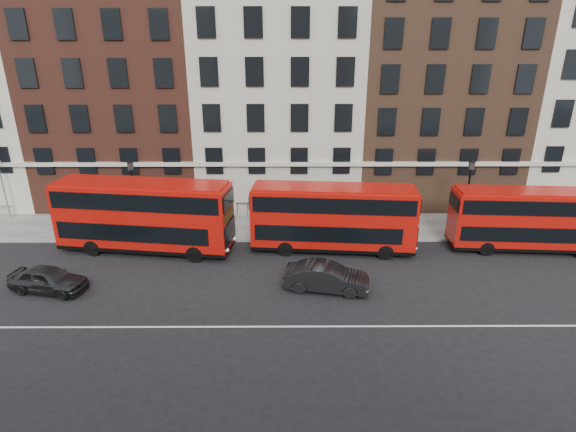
{
  "coord_description": "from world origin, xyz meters",
  "views": [
    {
      "loc": [
        0.59,
        -20.17,
        12.63
      ],
      "look_at": [
        0.72,
        5.0,
        3.0
      ],
      "focal_mm": 28.0,
      "sensor_mm": 36.0,
      "label": 1
    }
  ],
  "objects_px": {
    "bus_c": "(332,217)",
    "car_rear": "(48,279)",
    "bus_b": "(144,215)",
    "car_front": "(327,277)",
    "bus_d": "(529,219)"
  },
  "relations": [
    {
      "from": "bus_c",
      "to": "car_rear",
      "type": "relative_size",
      "value": 2.51
    },
    {
      "from": "bus_b",
      "to": "car_front",
      "type": "xyz_separation_m",
      "value": [
        11.28,
        -5.11,
        -1.75
      ]
    },
    {
      "from": "bus_b",
      "to": "car_front",
      "type": "distance_m",
      "value": 12.51
    },
    {
      "from": "bus_d",
      "to": "bus_c",
      "type": "bearing_deg",
      "value": -176.03
    },
    {
      "from": "bus_c",
      "to": "car_front",
      "type": "xyz_separation_m",
      "value": [
        -0.75,
        -5.11,
        -1.58
      ]
    },
    {
      "from": "bus_d",
      "to": "car_front",
      "type": "xyz_separation_m",
      "value": [
        -13.39,
        -5.11,
        -1.43
      ]
    },
    {
      "from": "bus_b",
      "to": "bus_d",
      "type": "height_order",
      "value": "bus_b"
    },
    {
      "from": "bus_b",
      "to": "car_front",
      "type": "bearing_deg",
      "value": -16.41
    },
    {
      "from": "bus_b",
      "to": "car_front",
      "type": "height_order",
      "value": "bus_b"
    },
    {
      "from": "bus_c",
      "to": "car_front",
      "type": "height_order",
      "value": "bus_c"
    },
    {
      "from": "bus_d",
      "to": "bus_b",
      "type": "bearing_deg",
      "value": -176.03
    },
    {
      "from": "bus_b",
      "to": "car_rear",
      "type": "height_order",
      "value": "bus_b"
    },
    {
      "from": "bus_c",
      "to": "car_rear",
      "type": "distance_m",
      "value": 16.79
    },
    {
      "from": "bus_c",
      "to": "car_front",
      "type": "distance_m",
      "value": 5.4
    },
    {
      "from": "bus_b",
      "to": "bus_c",
      "type": "bearing_deg",
      "value": 7.94
    }
  ]
}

